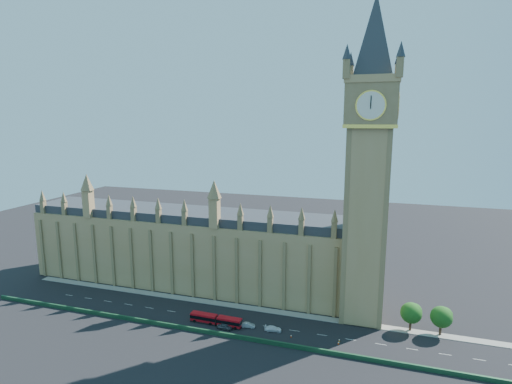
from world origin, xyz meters
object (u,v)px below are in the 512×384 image
(car_white, at_px, (273,329))
(car_grey, at_px, (225,327))
(red_bus, at_px, (216,320))
(car_silver, at_px, (248,325))

(car_white, bearing_deg, car_grey, 96.70)
(car_grey, height_order, car_white, car_grey)
(red_bus, bearing_deg, car_white, 5.75)
(car_silver, bearing_deg, red_bus, 90.11)
(red_bus, height_order, car_silver, red_bus)
(car_white, bearing_deg, car_silver, 84.85)
(car_silver, relative_size, car_white, 0.85)
(red_bus, xyz_separation_m, car_grey, (3.60, -1.86, -0.68))
(car_grey, bearing_deg, car_silver, -59.99)
(car_grey, xyz_separation_m, car_white, (13.77, 3.14, -0.04))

